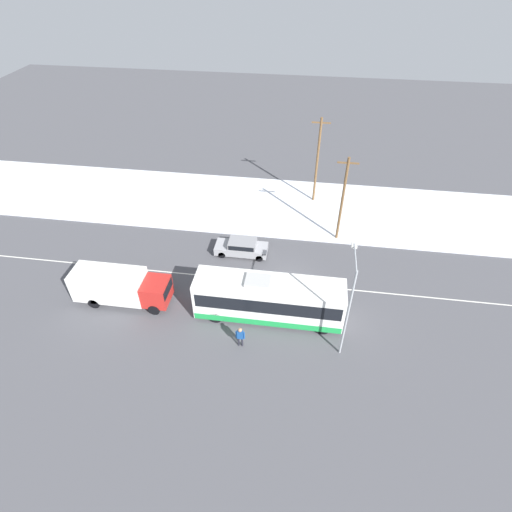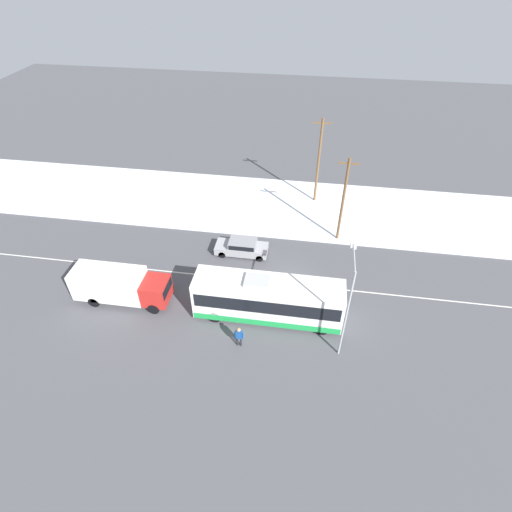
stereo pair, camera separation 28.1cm
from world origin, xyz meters
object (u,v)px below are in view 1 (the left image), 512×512
object	(u,v)px
city_bus	(269,299)
utility_pole_snowlot	(317,160)
streetlamp	(349,297)
utility_pole_roadside	(343,199)
box_truck	(120,286)
sedan_car	(242,247)
pedestrian_at_stop	(240,335)

from	to	relation	value
city_bus	utility_pole_snowlot	xyz separation A→B (m)	(2.84, 17.03, 2.95)
streetlamp	utility_pole_roadside	world-z (taller)	utility_pole_roadside
box_truck	utility_pole_roadside	world-z (taller)	utility_pole_roadside
streetlamp	utility_pole_snowlot	xyz separation A→B (m)	(-2.44, 19.09, -0.13)
city_bus	streetlamp	world-z (taller)	streetlamp
sedan_car	streetlamp	size ratio (longest dim) A/B	0.61
box_truck	utility_pole_roadside	bearing A→B (deg)	32.24
city_bus	utility_pole_roadside	bearing A→B (deg)	63.61
box_truck	sedan_car	size ratio (longest dim) A/B	1.59
city_bus	streetlamp	size ratio (longest dim) A/B	1.43
utility_pole_roadside	pedestrian_at_stop	bearing A→B (deg)	-116.70
box_truck	utility_pole_roadside	distance (m)	19.99
city_bus	box_truck	size ratio (longest dim) A/B	1.47
city_bus	sedan_car	bearing A→B (deg)	114.61
streetlamp	utility_pole_snowlot	size ratio (longest dim) A/B	0.84
box_truck	utility_pole_roadside	size ratio (longest dim) A/B	0.89
utility_pole_snowlot	utility_pole_roadside	bearing A→B (deg)	-69.79
utility_pole_roadside	city_bus	bearing A→B (deg)	-116.39
city_bus	utility_pole_snowlot	size ratio (longest dim) A/B	1.20
city_bus	sedan_car	xyz separation A→B (m)	(-3.22, 7.04, -0.96)
sedan_car	utility_pole_roadside	distance (m)	9.81
box_truck	utility_pole_snowlot	distance (m)	22.50
pedestrian_at_stop	streetlamp	size ratio (longest dim) A/B	0.24
city_bus	sedan_car	distance (m)	7.80
pedestrian_at_stop	sedan_car	bearing A→B (deg)	99.06
city_bus	box_truck	world-z (taller)	city_bus
pedestrian_at_stop	utility_pole_snowlot	distance (m)	20.90
box_truck	pedestrian_at_stop	distance (m)	10.37
box_truck	utility_pole_snowlot	xyz separation A→B (m)	(14.36, 17.04, 3.13)
sedan_car	streetlamp	bearing A→B (deg)	133.06
utility_pole_roadside	utility_pole_snowlot	size ratio (longest dim) A/B	0.92
sedan_car	utility_pole_snowlot	xyz separation A→B (m)	(6.07, 9.99, 3.91)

